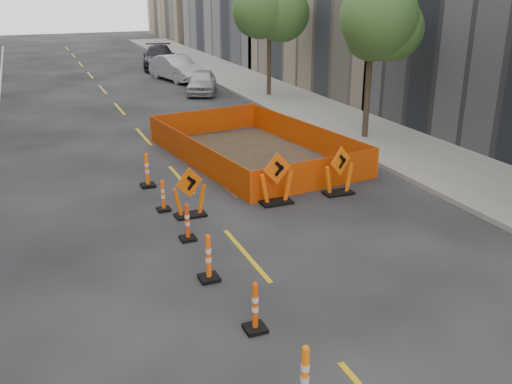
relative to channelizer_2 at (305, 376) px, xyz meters
name	(u,v)px	position (x,y,z in m)	size (l,w,h in m)	color
ground_plane	(326,347)	(1.06, 1.21, -0.56)	(140.00, 140.00, 0.00)	black
sidewalk_right	(377,137)	(10.06, 13.21, -0.48)	(4.00, 90.00, 0.15)	gray
tree_r_b	(372,27)	(9.46, 13.21, 3.97)	(2.80, 2.80, 5.95)	#382B1E
tree_r_c	(269,14)	(9.46, 23.21, 3.97)	(2.80, 2.80, 5.95)	#382B1E
channelizer_2	(305,376)	(0.00, 0.00, 0.00)	(0.44, 0.44, 1.11)	orange
channelizer_3	(255,307)	(0.07, 2.18, -0.04)	(0.40, 0.40, 1.03)	#D64409
channelizer_4	(208,257)	(-0.14, 4.37, -0.01)	(0.43, 0.43, 1.10)	#F6530A
channelizer_5	(187,222)	(0.00, 6.55, -0.06)	(0.39, 0.39, 0.99)	red
channelizer_6	(163,195)	(-0.11, 8.73, -0.09)	(0.37, 0.37, 0.93)	#FF580A
channelizer_7	(147,170)	(-0.09, 10.92, 0.01)	(0.44, 0.44, 1.13)	#FF5E0A
chevron_sign_left	(190,192)	(0.49, 8.03, 0.17)	(0.97, 0.58, 1.45)	#D55209
chevron_sign_center	(277,178)	(3.12, 8.00, 0.24)	(1.06, 0.64, 1.59)	#F1560A
chevron_sign_right	(339,170)	(5.23, 8.01, 0.21)	(1.03, 0.62, 1.54)	#F2620A
safety_fence	(252,144)	(4.23, 12.66, -0.04)	(4.86, 8.28, 1.03)	orange
parked_car_near	(202,82)	(6.30, 25.75, 0.12)	(1.60, 3.99, 1.36)	silver
parked_car_mid	(176,68)	(6.12, 30.79, 0.25)	(1.71, 4.90, 1.61)	#AFAFB5
parked_car_far	(159,57)	(6.33, 36.69, 0.27)	(2.31, 5.68, 1.65)	black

